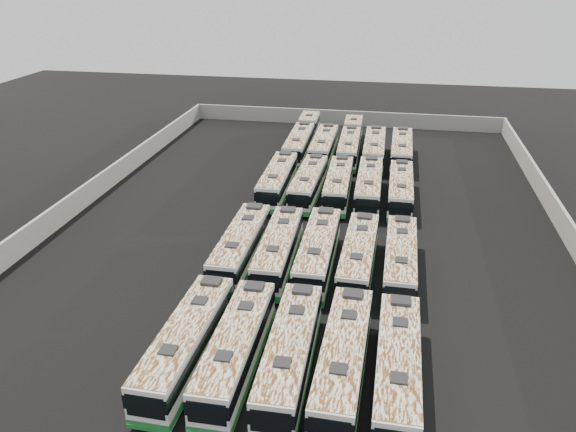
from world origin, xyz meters
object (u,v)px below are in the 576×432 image
Objects in this scene: bus_back_far_left at (303,138)px; bus_back_far_right at (401,151)px; bus_midfront_far_left at (241,246)px; bus_midfront_left at (278,250)px; bus_midback_left at (308,183)px; bus_back_right at (374,149)px; bus_midfront_far_right at (400,261)px; bus_back_left at (324,147)px; bus_front_left at (236,349)px; bus_midback_center at (338,185)px; bus_midback_right at (369,187)px; bus_front_far_left at (187,343)px; bus_midfront_right at (358,257)px; bus_back_center at (351,141)px; bus_front_right at (343,360)px; bus_front_far_right at (397,368)px; bus_midfront_center at (318,252)px; bus_midback_far_right at (401,190)px; bus_front_center at (290,354)px; bus_midback_far_left at (278,181)px.

bus_back_far_left reaches higher than bus_back_far_right.
bus_midfront_left is (3.02, 0.02, -0.02)m from bus_midfront_far_left.
bus_midback_left is 13.75m from bus_back_right.
bus_back_right is (-3.18, 26.97, 0.06)m from bus_midfront_far_right.
bus_back_left reaches higher than bus_midfront_left.
bus_front_left is 0.99× the size of bus_back_left.
bus_back_far_right reaches higher than bus_midback_center.
bus_midback_right is (3.06, -0.05, 0.05)m from bus_midback_center.
bus_front_far_left is 1.03× the size of bus_midfront_right.
bus_front_right is at bearing -87.08° from bus_back_center.
bus_midfront_far_right is (0.10, 12.54, -0.04)m from bus_front_far_right.
bus_midback_far_right is at bearing 66.55° from bus_midfront_center.
bus_back_center is (-3.11, 15.19, -0.05)m from bus_midback_right.
bus_midfront_left is at bearing -103.48° from bus_back_right.
bus_midback_right is at bearing -2.30° from bus_midback_center.
bus_midback_far_right is (3.09, 27.01, -0.07)m from bus_front_right.
bus_midfront_center reaches higher than bus_back_center.
bus_back_far_right is at bearing 86.81° from bus_front_right.
bus_front_right is at bearing 177.89° from bus_front_far_right.
bus_front_far_left is at bearing -103.92° from bus_midback_center.
bus_back_left is 1.00× the size of bus_back_far_right.
bus_midback_left is 15.59m from bus_back_far_right.
bus_front_left is at bearing -99.47° from bus_back_right.
bus_front_left is 39.47m from bus_back_left.
bus_back_left is at bearing -47.08° from bus_back_far_left.
bus_front_center is 27.84m from bus_midback_far_left.
bus_midback_left is (3.15, 14.69, -0.04)m from bus_midfront_far_left.
bus_midback_right is at bearing 76.94° from bus_front_left.
bus_front_center is at bearing -89.81° from bus_midfront_center.
bus_back_far_left reaches higher than bus_midback_far_right.
bus_front_center is 1.00× the size of bus_midback_right.
bus_back_center is (6.08, 42.49, -0.07)m from bus_front_far_left.
bus_midfront_far_right is 1.01× the size of bus_midback_far_right.
bus_midfront_far_left is at bearing -90.70° from bus_midback_far_left.
bus_midfront_far_right is at bearing -79.51° from bus_back_center.
bus_midback_right is at bearing 96.91° from bus_front_far_right.
bus_back_left is (0.08, 39.47, 0.02)m from bus_front_left.
bus_midback_far_left is 1.00× the size of bus_midback_right.
bus_midback_center is 6.17m from bus_midback_far_right.
bus_midfront_center is at bearing 105.49° from bus_front_right.
bus_midback_far_left is 1.04× the size of bus_midback_far_right.
bus_back_far_left is at bearing 166.78° from bus_back_far_right.
bus_front_far_right is 12.54m from bus_midfront_far_right.
bus_front_far_left is 27.26m from bus_midback_far_left.
bus_back_left is (-3.09, 39.41, -0.00)m from bus_front_center.
bus_front_far_right reaches higher than bus_midfront_right.
bus_midfront_left is at bearing -122.21° from bus_midback_far_right.
bus_midfront_left is 30.42m from bus_back_far_left.
bus_midback_right reaches higher than bus_midfront_far_right.
bus_back_right is at bearing 95.00° from bus_front_far_right.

